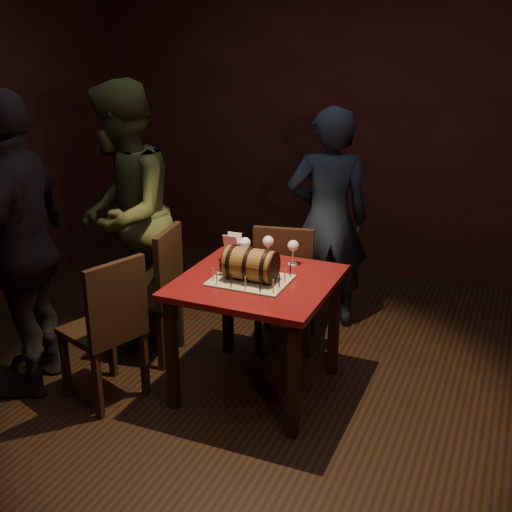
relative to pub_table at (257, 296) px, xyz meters
name	(u,v)px	position (x,y,z in m)	size (l,w,h in m)	color
room_shell	(237,178)	(-0.04, -0.19, 0.76)	(5.04, 5.04, 2.80)	black
pub_table	(257,296)	(0.00, 0.00, 0.00)	(0.90, 0.90, 0.75)	#4C0C0F
cake_board	(251,280)	(-0.02, -0.05, 0.12)	(0.45, 0.35, 0.01)	#9D967F
barrel_cake	(250,264)	(-0.02, -0.05, 0.22)	(0.36, 0.21, 0.21)	brown
birthday_candles	(251,273)	(-0.02, -0.05, 0.16)	(0.40, 0.30, 0.09)	#E2D487
wine_glass_left	(245,244)	(-0.19, 0.25, 0.23)	(0.07, 0.07, 0.16)	silver
wine_glass_mid	(268,243)	(-0.06, 0.33, 0.23)	(0.07, 0.07, 0.16)	silver
wine_glass_right	(293,247)	(0.11, 0.32, 0.23)	(0.07, 0.07, 0.16)	silver
pint_of_ale	(244,253)	(-0.17, 0.20, 0.18)	(0.07, 0.07, 0.15)	silver
menu_card	(232,244)	(-0.33, 0.36, 0.17)	(0.10, 0.05, 0.13)	white
chair_back	(285,280)	(-0.03, 0.57, -0.12)	(0.47, 0.47, 0.93)	black
chair_left_rear	(156,287)	(-0.79, 0.13, -0.12)	(0.45, 0.45, 0.93)	black
chair_left_front	(109,323)	(-0.75, -0.46, -0.12)	(0.51, 0.51, 0.93)	black
person_back	(328,220)	(0.10, 1.09, 0.19)	(0.60, 0.40, 1.65)	black
person_left_rear	(124,216)	(-1.15, 0.32, 0.28)	(0.90, 0.70, 1.85)	#364020
person_left_front	(21,246)	(-1.33, -0.48, 0.29)	(1.09, 0.45, 1.86)	black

